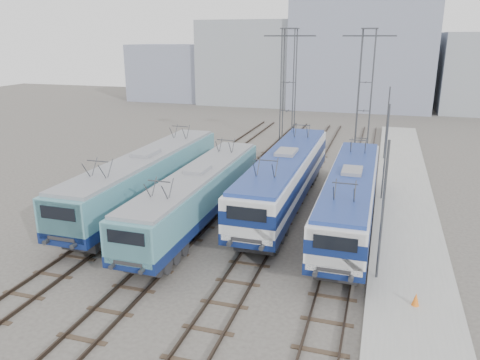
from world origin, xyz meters
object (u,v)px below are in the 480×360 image
locomotive_far_left (146,176)px  mast_front (382,215)px  catenary_tower_west (288,92)px  safety_cone (416,299)px  locomotive_center_left (197,193)px  mast_rear (387,125)px  locomotive_far_right (350,194)px  catenary_tower_east (365,92)px  mast_mid (385,155)px  locomotive_center_right (285,175)px

locomotive_far_left → mast_front: size_ratio=2.64×
catenary_tower_west → safety_cone: size_ratio=20.91×
locomotive_center_left → catenary_tower_west: bearing=82.0°
catenary_tower_west → mast_rear: 9.99m
mast_front → locomotive_far_left: bearing=158.9°
safety_cone → locomotive_far_left: bearing=154.8°
locomotive_center_left → mast_rear: size_ratio=2.45×
safety_cone → mast_rear: bearing=93.6°
locomotive_far_right → catenary_tower_east: (-0.25, 15.69, 4.40)m
mast_front → safety_cone: (1.66, -2.07, -2.91)m
locomotive_far_left → mast_mid: size_ratio=2.64×
catenary_tower_west → safety_cone: catenary_tower_west is taller
catenary_tower_east → mast_front: catenary_tower_east is taller
catenary_tower_west → mast_front: 22.00m
mast_front → safety_cone: size_ratio=12.20×
mast_front → locomotive_far_right: bearing=106.3°
mast_rear → mast_mid: bearing=-90.0°
locomotive_far_left → mast_mid: mast_mid is taller
catenary_tower_east → mast_rear: catenary_tower_east is taller
locomotive_center_right → catenary_tower_west: 12.29m
locomotive_center_right → locomotive_center_left: bearing=-134.2°
locomotive_far_left → mast_front: (15.35, -5.93, 1.20)m
locomotive_far_left → locomotive_center_right: bearing=17.1°
locomotive_center_right → mast_mid: size_ratio=2.69×
locomotive_far_left → locomotive_far_right: size_ratio=1.05×
locomotive_center_right → safety_cone: (8.01, -10.76, -1.81)m
locomotive_far_left → catenary_tower_east: bearing=50.5°
locomotive_far_left → catenary_tower_east: (13.25, 16.07, 4.35)m
locomotive_center_left → locomotive_center_right: 6.46m
mast_front → safety_cone: bearing=-51.3°
locomotive_center_left → mast_front: size_ratio=2.45×
mast_front → locomotive_center_right: bearing=126.2°
locomotive_far_right → mast_mid: size_ratio=2.50×
locomotive_far_left → mast_mid: bearing=21.6°
locomotive_far_left → locomotive_far_right: 13.51m
locomotive_center_right → mast_mid: 7.24m
locomotive_center_right → mast_front: size_ratio=2.69×
locomotive_center_right → catenary_tower_west: bearing=101.3°
locomotive_center_right → locomotive_far_right: locomotive_center_right is taller
catenary_tower_west → catenary_tower_east: size_ratio=1.00×
locomotive_center_left → catenary_tower_west: (2.25, 15.94, 4.50)m
locomotive_center_left → mast_mid: (10.85, 7.94, 1.36)m
locomotive_center_left → locomotive_far_right: bearing=14.0°
locomotive_far_right → catenary_tower_west: catenary_tower_west is taller
locomotive_center_right → locomotive_far_right: bearing=-27.9°
mast_mid → locomotive_center_left: bearing=-143.8°
locomotive_far_right → mast_rear: bearing=84.0°
locomotive_far_right → catenary_tower_west: bearing=116.3°
catenary_tower_west → mast_front: catenary_tower_west is taller
locomotive_center_right → mast_rear: bearing=67.5°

